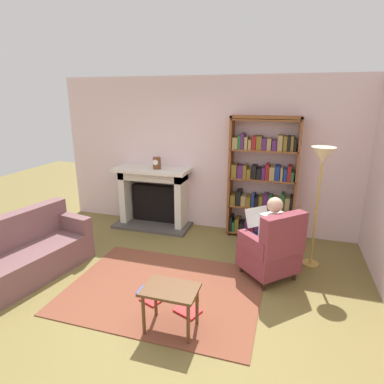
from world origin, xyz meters
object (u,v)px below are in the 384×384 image
at_px(sofa_floral, 25,254).
at_px(floor_lamp, 322,167).
at_px(seated_reader, 268,233).
at_px(armchair_reading, 272,250).
at_px(fireplace, 154,195).
at_px(side_table, 171,295).
at_px(mantel_clock, 157,163).
at_px(bookshelf, 262,181).

bearing_deg(sofa_floral, floor_lamp, -57.73).
bearing_deg(seated_reader, armchair_reading, 90.00).
bearing_deg(fireplace, seated_reader, -29.68).
bearing_deg(side_table, sofa_floral, 169.46).
xyz_separation_m(armchair_reading, seated_reader, (-0.08, 0.08, 0.20)).
bearing_deg(mantel_clock, seated_reader, -29.00).
relative_size(bookshelf, sofa_floral, 1.14).
xyz_separation_m(sofa_floral, floor_lamp, (3.71, 1.45, 1.14)).
height_order(fireplace, seated_reader, seated_reader).
distance_m(fireplace, bookshelf, 2.00).
xyz_separation_m(sofa_floral, side_table, (2.25, -0.42, 0.09)).
xyz_separation_m(mantel_clock, seated_reader, (2.05, -1.14, -0.60)).
distance_m(fireplace, armchair_reading, 2.62).
bearing_deg(sofa_floral, fireplace, -11.70).
distance_m(mantel_clock, armchair_reading, 2.58).
bearing_deg(side_table, bookshelf, 76.64).
bearing_deg(floor_lamp, armchair_reading, -134.16).
height_order(fireplace, bookshelf, bookshelf).
relative_size(mantel_clock, seated_reader, 0.18).
distance_m(fireplace, mantel_clock, 0.65).
relative_size(mantel_clock, bookshelf, 0.10).
xyz_separation_m(mantel_clock, armchair_reading, (2.13, -1.22, -0.79)).
bearing_deg(sofa_floral, mantel_clock, -15.31).
distance_m(mantel_clock, sofa_floral, 2.53).
bearing_deg(seated_reader, fireplace, -74.27).
distance_m(bookshelf, floor_lamp, 1.24).
relative_size(mantel_clock, side_table, 0.37).
bearing_deg(armchair_reading, bookshelf, -122.32).
distance_m(armchair_reading, floor_lamp, 1.29).
height_order(fireplace, sofa_floral, fireplace).
bearing_deg(bookshelf, armchair_reading, -77.73).
bearing_deg(mantel_clock, sofa_floral, -116.22).
bearing_deg(bookshelf, side_table, -103.36).
distance_m(seated_reader, sofa_floral, 3.27).
bearing_deg(armchair_reading, floor_lamp, -178.75).
relative_size(mantel_clock, sofa_floral, 0.12).
height_order(armchair_reading, floor_lamp, floor_lamp).
xyz_separation_m(seated_reader, floor_lamp, (0.61, 0.46, 0.84)).
relative_size(fireplace, floor_lamp, 0.82).
height_order(fireplace, mantel_clock, mantel_clock).
relative_size(fireplace, sofa_floral, 0.79).
xyz_separation_m(seated_reader, side_table, (-0.85, -1.41, -0.21)).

